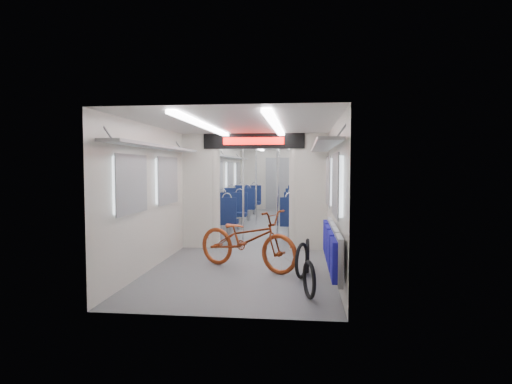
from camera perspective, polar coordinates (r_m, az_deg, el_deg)
carriage at (r=10.28m, az=0.85°, el=2.58°), size 12.00×12.02×2.31m
bicycle at (r=6.88m, az=-1.20°, el=-6.31°), size 1.93×1.41×0.97m
flip_bench at (r=5.82m, az=10.07°, el=-7.16°), size 0.12×2.13×0.55m
bike_hoop_a at (r=5.45m, az=7.10°, el=-11.77°), size 0.18×0.48×0.48m
bike_hoop_b at (r=6.39m, az=6.13°, el=-9.29°), size 0.22×0.52×0.53m
bike_hoop_c at (r=6.73m, az=6.87°, el=-8.64°), size 0.08×0.54×0.54m
seat_bay_near_left at (r=10.49m, az=-4.24°, el=-2.73°), size 0.89×1.98×1.07m
seat_bay_near_right at (r=10.27m, az=6.04°, el=-2.80°), size 0.91×2.06×1.10m
seat_bay_far_left at (r=13.98m, az=-1.60°, el=-1.12°), size 0.92×2.13×1.12m
seat_bay_far_right at (r=13.65m, az=6.08°, el=-1.23°), size 0.93×2.17×1.13m
stanchion_near_left at (r=9.03m, az=-1.72°, el=0.24°), size 0.04×0.04×2.30m
stanchion_near_right at (r=9.32m, az=2.86°, el=0.34°), size 0.04×0.04×2.30m
stanchion_far_left at (r=12.12m, az=0.01°, el=1.03°), size 0.04×0.04×2.30m
stanchion_far_right at (r=12.56m, az=3.05°, el=1.11°), size 0.04×0.04×2.30m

